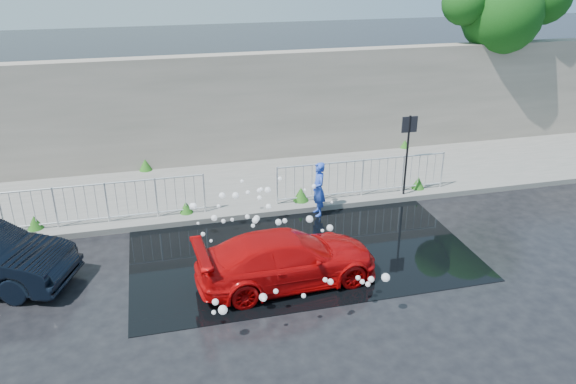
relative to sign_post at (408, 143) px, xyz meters
name	(u,v)px	position (x,y,z in m)	size (l,w,h in m)	color
ground	(289,273)	(-4.20, -3.10, -1.72)	(90.00, 90.00, 0.00)	black
pavement	(249,186)	(-4.20, 1.90, -1.65)	(30.00, 4.00, 0.15)	#5B5B57
curb	(262,213)	(-4.20, -0.10, -1.64)	(30.00, 0.25, 0.16)	#5B5B57
retaining_wall	(235,109)	(-4.20, 4.10, 0.18)	(30.00, 0.60, 3.50)	slate
puddle	(299,249)	(-3.70, -2.10, -1.72)	(8.00, 5.00, 0.01)	black
sign_post	(408,143)	(0.00, 0.00, 0.00)	(0.45, 0.06, 2.50)	black
tree	(508,9)	(5.53, 4.31, 3.03)	(4.80, 2.82, 6.24)	#332114
railing_left	(106,201)	(-8.20, 0.25, -0.99)	(5.05, 0.05, 1.10)	silver
railing_right	(362,176)	(-1.20, 0.25, -0.99)	(5.05, 0.05, 1.10)	silver
weeds	(246,185)	(-4.39, 1.36, -1.39)	(12.17, 3.93, 0.40)	#1B4D14
water_spray	(268,230)	(-4.49, -2.17, -1.07)	(3.69, 5.25, 1.05)	white
red_car	(287,259)	(-4.33, -3.43, -1.15)	(1.61, 3.95, 1.15)	#AC0607
person	(318,189)	(-2.70, -0.38, -0.97)	(0.55, 0.36, 1.50)	blue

